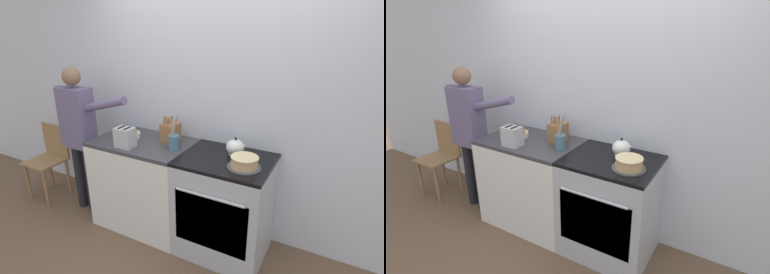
% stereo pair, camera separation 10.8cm
% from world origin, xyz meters
% --- Properties ---
extents(ground_plane, '(16.00, 16.00, 0.00)m').
position_xyz_m(ground_plane, '(0.00, 0.00, 0.00)').
color(ground_plane, brown).
extents(wall_back, '(8.00, 0.04, 2.60)m').
position_xyz_m(wall_back, '(0.00, 0.66, 1.30)').
color(wall_back, silver).
rests_on(wall_back, ground_plane).
extents(counter_cabinet, '(0.97, 0.64, 0.93)m').
position_xyz_m(counter_cabinet, '(-0.63, 0.32, 0.46)').
color(counter_cabinet, white).
rests_on(counter_cabinet, ground_plane).
extents(stove_range, '(0.78, 0.67, 0.93)m').
position_xyz_m(stove_range, '(0.24, 0.32, 0.46)').
color(stove_range, '#B7BABF').
rests_on(stove_range, ground_plane).
extents(layer_cake, '(0.27, 0.27, 0.10)m').
position_xyz_m(layer_cake, '(0.43, 0.22, 0.97)').
color(layer_cake, '#4C4C51').
rests_on(layer_cake, stove_range).
extents(tea_kettle, '(0.19, 0.16, 0.16)m').
position_xyz_m(tea_kettle, '(0.28, 0.44, 0.99)').
color(tea_kettle, white).
rests_on(tea_kettle, stove_range).
extents(knife_block, '(0.15, 0.16, 0.28)m').
position_xyz_m(knife_block, '(-0.39, 0.44, 1.02)').
color(knife_block, olive).
rests_on(knife_block, counter_cabinet).
extents(utensil_crock, '(0.10, 0.10, 0.31)m').
position_xyz_m(utensil_crock, '(-0.26, 0.29, 1.00)').
color(utensil_crock, '#477084').
rests_on(utensil_crock, counter_cabinet).
extents(fruit_bowl, '(0.19, 0.19, 0.12)m').
position_xyz_m(fruit_bowl, '(-0.80, 0.32, 0.98)').
color(fruit_bowl, silver).
rests_on(fruit_bowl, counter_cabinet).
extents(toaster, '(0.19, 0.13, 0.19)m').
position_xyz_m(toaster, '(-0.68, 0.12, 1.02)').
color(toaster, '#B7BABF').
rests_on(toaster, counter_cabinet).
extents(person_baker, '(0.92, 0.20, 1.60)m').
position_xyz_m(person_baker, '(-1.39, 0.21, 0.95)').
color(person_baker, black).
rests_on(person_baker, ground_plane).
extents(dining_chair, '(0.40, 0.40, 0.88)m').
position_xyz_m(dining_chair, '(-2.00, 0.26, 0.51)').
color(dining_chair, '#997047').
rests_on(dining_chair, ground_plane).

